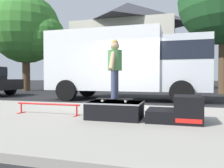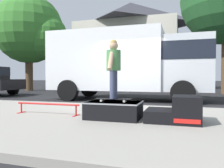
{
  "view_description": "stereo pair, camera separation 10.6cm",
  "coord_description": "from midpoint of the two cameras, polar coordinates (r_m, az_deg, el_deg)",
  "views": [
    {
      "loc": [
        1.74,
        -7.62,
        1.0
      ],
      "look_at": [
        -0.0,
        -1.6,
        0.82
      ],
      "focal_mm": 36.01,
      "sensor_mm": 36.0,
      "label": 1
    },
    {
      "loc": [
        1.84,
        -7.59,
        1.0
      ],
      "look_at": [
        -0.0,
        -1.6,
        0.82
      ],
      "focal_mm": 36.01,
      "sensor_mm": 36.0,
      "label": 2
    }
  ],
  "objects": [
    {
      "name": "skate_box",
      "position": [
        4.85,
        0.19,
        -6.46
      ],
      "size": [
        1.15,
        0.82,
        0.36
      ],
      "color": "black",
      "rests_on": "sidewalk_slab"
    },
    {
      "name": "sidewalk_slab",
      "position": [
        5.03,
        -5.07,
        -9.11
      ],
      "size": [
        50.0,
        5.0,
        0.12
      ],
      "primitive_type": "cube",
      "color": "gray",
      "rests_on": "ground"
    },
    {
      "name": "skater_kid",
      "position": [
        4.78,
        0.07,
        5.11
      ],
      "size": [
        0.3,
        0.64,
        1.25
      ],
      "color": "#3F4766",
      "rests_on": "skateboard"
    },
    {
      "name": "box_truck",
      "position": [
        10.08,
        3.46,
        5.62
      ],
      "size": [
        6.91,
        2.63,
        3.05
      ],
      "color": "white",
      "rests_on": "ground"
    },
    {
      "name": "house_behind",
      "position": [
        22.53,
        3.79,
        9.89
      ],
      "size": [
        9.54,
        8.23,
        8.4
      ],
      "color": "beige",
      "rests_on": "ground"
    },
    {
      "name": "street_tree_neighbour",
      "position": [
        18.49,
        -20.44,
        12.56
      ],
      "size": [
        5.7,
        5.18,
        7.29
      ],
      "color": "brown",
      "rests_on": "ground"
    },
    {
      "name": "grind_rail",
      "position": [
        5.62,
        -16.49,
        -5.32
      ],
      "size": [
        1.67,
        0.28,
        0.27
      ],
      "color": "red",
      "rests_on": "sidewalk_slab"
    },
    {
      "name": "kicker_ramp",
      "position": [
        4.67,
        16.04,
        -6.59
      ],
      "size": [
        1.05,
        0.8,
        0.52
      ],
      "color": "black",
      "rests_on": "sidewalk_slab"
    },
    {
      "name": "ground_plane",
      "position": [
        7.88,
        2.88,
        -5.65
      ],
      "size": [
        140.0,
        140.0,
        0.0
      ],
      "primitive_type": "plane",
      "color": "black"
    },
    {
      "name": "skateboard",
      "position": [
        4.8,
        0.07,
        -3.85
      ],
      "size": [
        0.79,
        0.23,
        0.07
      ],
      "color": "black",
      "rests_on": "skate_box"
    }
  ]
}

